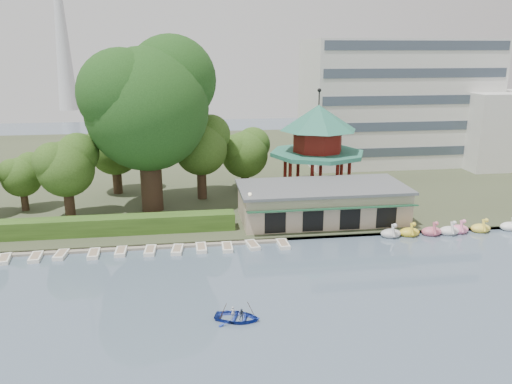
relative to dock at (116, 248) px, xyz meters
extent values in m
plane|color=slate|center=(12.00, -17.20, -0.12)|extent=(220.00, 220.00, 0.00)
cube|color=#424930|center=(12.00, 34.80, 0.08)|extent=(220.00, 70.00, 0.40)
cube|color=gray|center=(12.00, 0.10, 0.03)|extent=(220.00, 0.60, 0.30)
cube|color=gray|center=(0.00, 0.00, 0.00)|extent=(34.00, 1.60, 0.24)
cube|color=tan|center=(22.00, 4.80, 2.08)|extent=(18.00, 8.00, 3.60)
cube|color=#595B5E|center=(22.00, 4.80, 4.03)|extent=(18.60, 8.60, 0.30)
cube|color=#194C2D|center=(22.00, 0.50, 2.88)|extent=(18.00, 1.59, 0.45)
cylinder|color=tan|center=(24.00, 14.80, 0.88)|extent=(10.40, 10.40, 1.20)
cylinder|color=#297059|center=(24.00, 14.80, 5.73)|extent=(12.40, 12.40, 0.50)
cylinder|color=maroon|center=(24.00, 14.80, 7.38)|extent=(6.40, 6.40, 2.80)
cone|color=#297059|center=(24.00, 14.80, 10.38)|extent=(10.00, 10.00, 3.20)
cylinder|color=black|center=(24.00, 14.80, 12.88)|extent=(0.16, 0.16, 1.80)
cube|color=silver|center=(42.00, 32.80, 10.28)|extent=(30.00, 14.00, 20.00)
cube|color=silver|center=(58.00, 26.80, 6.28)|extent=(14.00, 10.00, 12.00)
cone|color=silver|center=(-30.00, 122.80, 29.88)|extent=(6.00, 6.00, 60.00)
cube|color=#385C1D|center=(-3.00, 3.30, 1.18)|extent=(30.00, 2.00, 1.80)
cylinder|color=black|center=(13.50, 1.80, 2.28)|extent=(0.12, 0.12, 4.00)
sphere|color=beige|center=(13.50, 1.80, 4.38)|extent=(0.36, 0.36, 0.36)
cylinder|color=#3A281C|center=(3.00, 10.80, 5.08)|extent=(2.50, 2.50, 9.60)
sphere|color=#1F4917|center=(3.00, 10.80, 12.18)|extent=(13.92, 13.92, 13.92)
sphere|color=#1F4917|center=(5.78, 12.89, 15.26)|extent=(10.44, 10.44, 10.44)
sphere|color=#1F4917|center=(0.56, 9.41, 14.10)|extent=(9.74, 9.74, 9.74)
cylinder|color=#3A281C|center=(-6.00, 8.80, 2.61)|extent=(1.12, 1.12, 4.65)
sphere|color=#385C1D|center=(-6.00, 8.80, 6.05)|extent=(6.20, 6.20, 6.20)
sphere|color=#385C1D|center=(-4.76, 9.73, 7.54)|extent=(4.65, 4.65, 4.65)
sphere|color=#385C1D|center=(-7.08, 8.18, 6.98)|extent=(4.34, 4.34, 4.34)
cylinder|color=#3A281C|center=(-12.00, 12.80, 1.92)|extent=(0.84, 0.84, 3.29)
sphere|color=#385C1D|center=(-12.00, 12.80, 4.35)|extent=(4.65, 4.65, 4.65)
sphere|color=#385C1D|center=(-11.07, 13.50, 5.40)|extent=(3.49, 3.49, 3.49)
sphere|color=#385C1D|center=(-12.81, 12.33, 5.01)|extent=(3.26, 3.26, 3.26)
cylinder|color=#3A281C|center=(9.00, 14.80, 2.88)|extent=(1.19, 1.19, 5.20)
sphere|color=#385C1D|center=(9.00, 14.80, 6.73)|extent=(6.63, 6.63, 6.63)
sphere|color=#385C1D|center=(10.33, 15.79, 8.40)|extent=(4.97, 4.97, 4.97)
sphere|color=#385C1D|center=(7.84, 14.14, 7.77)|extent=(4.64, 4.64, 4.64)
cylinder|color=#3A281C|center=(15.00, 18.80, 2.18)|extent=(1.13, 1.13, 3.80)
sphere|color=#385C1D|center=(15.00, 18.80, 4.99)|extent=(6.29, 6.29, 6.29)
sphere|color=#385C1D|center=(16.26, 19.74, 6.21)|extent=(4.72, 4.72, 4.72)
sphere|color=#385C1D|center=(13.90, 18.17, 5.75)|extent=(4.41, 4.41, 4.41)
cylinder|color=#3A281C|center=(-2.00, 18.80, 2.67)|extent=(1.20, 1.20, 4.78)
sphere|color=#385C1D|center=(-2.00, 18.80, 6.20)|extent=(6.66, 6.66, 6.66)
sphere|color=#385C1D|center=(-0.67, 19.80, 7.73)|extent=(5.00, 5.00, 5.00)
sphere|color=#385C1D|center=(-3.17, 18.13, 7.16)|extent=(4.66, 4.66, 4.66)
ellipsoid|color=silver|center=(27.98, -0.68, 0.23)|extent=(2.16, 1.44, 0.99)
cylinder|color=silver|center=(27.98, -1.23, 0.78)|extent=(0.26, 0.79, 1.29)
sphere|color=silver|center=(27.98, -1.53, 1.43)|extent=(0.44, 0.44, 0.44)
ellipsoid|color=yellow|center=(30.06, -0.60, 0.23)|extent=(2.16, 1.44, 0.99)
cylinder|color=yellow|center=(30.06, -1.15, 0.78)|extent=(0.26, 0.79, 1.29)
sphere|color=yellow|center=(30.06, -1.45, 1.43)|extent=(0.44, 0.44, 0.44)
ellipsoid|color=#D06177|center=(32.48, -0.71, 0.23)|extent=(2.16, 1.44, 0.99)
cylinder|color=#D06177|center=(32.48, -1.26, 0.78)|extent=(0.26, 0.79, 1.29)
sphere|color=#D06177|center=(32.48, -1.56, 1.43)|extent=(0.44, 0.44, 0.44)
ellipsoid|color=silver|center=(34.41, -0.79, 0.23)|extent=(2.16, 1.44, 0.99)
cylinder|color=silver|center=(34.41, -1.34, 0.78)|extent=(0.26, 0.79, 1.29)
sphere|color=silver|center=(34.41, -1.64, 1.43)|extent=(0.44, 0.44, 0.44)
ellipsoid|color=pink|center=(35.63, -0.51, 0.23)|extent=(2.16, 1.44, 0.99)
cylinder|color=pink|center=(35.63, -1.06, 0.78)|extent=(0.26, 0.79, 1.29)
sphere|color=pink|center=(35.63, -1.36, 1.43)|extent=(0.44, 0.44, 0.44)
ellipsoid|color=#FEE249|center=(38.14, -0.52, 0.23)|extent=(2.16, 1.44, 0.99)
cylinder|color=#FEE249|center=(38.14, -1.07, 0.78)|extent=(0.26, 0.79, 1.29)
sphere|color=#FEE249|center=(38.14, -1.37, 1.43)|extent=(0.44, 0.44, 0.44)
ellipsoid|color=white|center=(41.72, -0.45, 0.23)|extent=(2.16, 1.44, 0.99)
ellipsoid|color=white|center=(41.60, -0.45, 0.23)|extent=(2.16, 1.44, 0.99)
cube|color=white|center=(-9.85, -1.59, 0.06)|extent=(1.32, 2.42, 0.36)
cube|color=white|center=(-7.07, -1.53, 0.06)|extent=(1.13, 2.35, 0.36)
cube|color=white|center=(-4.87, -1.20, 0.06)|extent=(1.19, 2.38, 0.36)
cube|color=white|center=(-1.85, -1.46, 0.06)|extent=(1.09, 2.34, 0.36)
cube|color=white|center=(0.63, -1.21, 0.06)|extent=(1.02, 2.31, 0.36)
cube|color=white|center=(3.39, -1.40, 0.06)|extent=(1.12, 2.35, 0.36)
cube|color=white|center=(5.99, -1.55, 0.06)|extent=(1.25, 2.40, 0.36)
cube|color=white|center=(8.29, -1.39, 0.06)|extent=(1.06, 2.33, 0.36)
cube|color=white|center=(10.82, -1.60, 0.06)|extent=(1.03, 2.31, 0.36)
cube|color=white|center=(13.34, -1.38, 0.06)|extent=(1.36, 2.43, 0.36)
cube|color=white|center=(16.39, -1.55, 0.06)|extent=(1.10, 2.34, 0.36)
imported|color=#1C349F|center=(10.40, -15.05, 0.36)|extent=(5.37, 4.49, 0.95)
imported|color=silver|center=(10.10, -14.85, 0.43)|extent=(0.38, 0.30, 0.90)
imported|color=#313B4D|center=(10.70, -15.25, 0.42)|extent=(0.50, 0.44, 0.88)
cylinder|color=#3A281C|center=(9.20, -15.05, 0.23)|extent=(0.94, 0.29, 2.01)
cylinder|color=#3A281C|center=(11.60, -15.05, 0.23)|extent=(0.94, 0.29, 2.01)
camera|label=1|loc=(7.25, -46.95, 18.67)|focal=35.00mm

